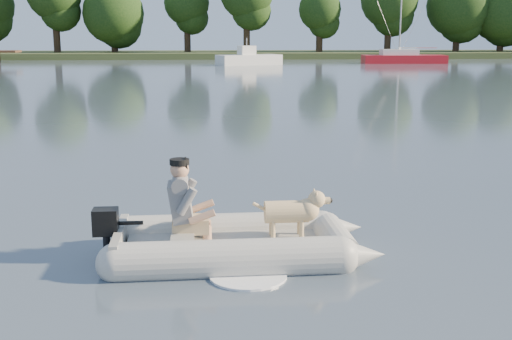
{
  "coord_description": "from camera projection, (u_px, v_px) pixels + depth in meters",
  "views": [
    {
      "loc": [
        -0.27,
        -6.93,
        2.59
      ],
      "look_at": [
        0.36,
        1.61,
        0.75
      ],
      "focal_mm": 45.0,
      "sensor_mm": 36.0,
      "label": 1
    }
  ],
  "objects": [
    {
      "name": "man",
      "position": [
        182.0,
        199.0,
        7.41
      ],
      "size": [
        0.67,
        0.58,
        0.98
      ],
      "primitive_type": null,
      "rotation": [
        0.0,
        0.0,
        0.02
      ],
      "color": "slate",
      "rests_on": "dinghy"
    },
    {
      "name": "shore_bank",
      "position": [
        211.0,
        55.0,
        67.72
      ],
      "size": [
        160.0,
        12.0,
        0.7
      ],
      "primitive_type": "cube",
      "color": "#47512D",
      "rests_on": "water"
    },
    {
      "name": "water",
      "position": [
        235.0,
        264.0,
        7.32
      ],
      "size": [
        160.0,
        160.0,
        0.0
      ],
      "primitive_type": "plane",
      "color": "slate",
      "rests_on": "ground"
    },
    {
      "name": "motorboat",
      "position": [
        249.0,
        52.0,
        51.86
      ],
      "size": [
        5.75,
        3.95,
        2.27
      ],
      "primitive_type": null,
      "rotation": [
        0.0,
        0.0,
        0.39
      ],
      "color": "white",
      "rests_on": "water"
    },
    {
      "name": "outboard_motor",
      "position": [
        106.0,
        237.0,
        7.37
      ],
      "size": [
        0.38,
        0.27,
        0.72
      ],
      "primitive_type": null,
      "rotation": [
        0.0,
        0.0,
        0.02
      ],
      "color": "black",
      "rests_on": "dinghy"
    },
    {
      "name": "dinghy",
      "position": [
        237.0,
        213.0,
        7.47
      ],
      "size": [
        4.14,
        2.64,
        1.27
      ],
      "primitive_type": null,
      "rotation": [
        0.0,
        0.0,
        0.02
      ],
      "color": "#A6A7A2",
      "rests_on": "water"
    },
    {
      "name": "sailboat",
      "position": [
        403.0,
        58.0,
        54.76
      ],
      "size": [
        7.11,
        2.41,
        9.66
      ],
      "rotation": [
        0.0,
        0.0,
        -0.04
      ],
      "color": "#B3141D",
      "rests_on": "water"
    },
    {
      "name": "treeline",
      "position": [
        266.0,
        6.0,
        66.17
      ],
      "size": [
        84.66,
        7.35,
        9.27
      ],
      "color": "#332316",
      "rests_on": "shore_bank"
    },
    {
      "name": "dog",
      "position": [
        286.0,
        215.0,
        7.58
      ],
      "size": [
        0.85,
        0.32,
        0.56
      ],
      "primitive_type": null,
      "rotation": [
        0.0,
        0.0,
        0.02
      ],
      "color": "tan",
      "rests_on": "dinghy"
    }
  ]
}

